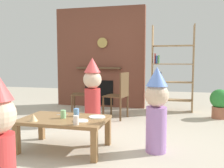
% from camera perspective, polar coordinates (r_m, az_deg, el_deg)
% --- Properties ---
extents(ground_plane, '(12.00, 12.00, 0.00)m').
position_cam_1_polar(ground_plane, '(3.57, -3.99, -12.93)').
color(ground_plane, '#BCB29E').
extents(brick_fireplace_feature, '(2.20, 0.28, 2.40)m').
position_cam_1_polar(brick_fireplace_feature, '(6.08, -2.76, 6.04)').
color(brick_fireplace_feature, brown).
rests_on(brick_fireplace_feature, ground_plane).
extents(bookshelf, '(0.90, 0.28, 1.90)m').
position_cam_1_polar(bookshelf, '(5.63, 13.08, 2.69)').
color(bookshelf, '#9E7A51').
rests_on(bookshelf, ground_plane).
extents(coffee_table, '(1.07, 0.67, 0.40)m').
position_cam_1_polar(coffee_table, '(3.21, -10.96, -8.79)').
color(coffee_table, olive).
rests_on(coffee_table, ground_plane).
extents(paper_cup_near_left, '(0.07, 0.07, 0.10)m').
position_cam_1_polar(paper_cup_near_left, '(3.27, -8.24, -6.50)').
color(paper_cup_near_left, '#669EE0').
rests_on(paper_cup_near_left, coffee_table).
extents(paper_cup_near_right, '(0.07, 0.07, 0.10)m').
position_cam_1_polar(paper_cup_near_right, '(3.19, -11.21, -6.84)').
color(paper_cup_near_right, '#8CD18C').
rests_on(paper_cup_near_right, coffee_table).
extents(paper_cup_center, '(0.06, 0.06, 0.11)m').
position_cam_1_polar(paper_cup_center, '(2.84, -8.28, -8.29)').
color(paper_cup_center, silver).
rests_on(paper_cup_center, coffee_table).
extents(paper_plate_front, '(0.18, 0.18, 0.01)m').
position_cam_1_polar(paper_plate_front, '(3.00, -7.24, -8.44)').
color(paper_plate_front, white).
rests_on(paper_plate_front, coffee_table).
extents(paper_plate_rear, '(0.21, 0.21, 0.01)m').
position_cam_1_polar(paper_plate_rear, '(3.19, -3.46, -7.58)').
color(paper_plate_rear, white).
rests_on(paper_plate_rear, coffee_table).
extents(birthday_cake_slice, '(0.10, 0.10, 0.08)m').
position_cam_1_polar(birthday_cake_slice, '(3.12, -17.69, -7.42)').
color(birthday_cake_slice, '#EAC68C').
rests_on(birthday_cake_slice, coffee_table).
extents(table_fork, '(0.14, 0.07, 0.01)m').
position_cam_1_polar(table_fork, '(3.39, -11.44, -6.96)').
color(table_fork, silver).
rests_on(table_fork, coffee_table).
extents(child_in_pink, '(0.29, 0.29, 1.05)m').
position_cam_1_polar(child_in_pink, '(3.06, 10.25, -5.37)').
color(child_in_pink, '#B27FCC').
rests_on(child_in_pink, ground_plane).
extents(child_by_the_chairs, '(0.33, 0.33, 1.18)m').
position_cam_1_polar(child_by_the_chairs, '(4.39, -4.55, -1.16)').
color(child_by_the_chairs, '#D13838').
rests_on(child_by_the_chairs, ground_plane).
extents(dining_chair_left, '(0.49, 0.49, 0.90)m').
position_cam_1_polar(dining_chair_left, '(5.06, -5.96, -1.57)').
color(dining_chair_left, brown).
rests_on(dining_chair_left, ground_plane).
extents(dining_chair_middle, '(0.47, 0.47, 0.90)m').
position_cam_1_polar(dining_chair_middle, '(4.76, 1.85, -2.00)').
color(dining_chair_middle, brown).
rests_on(dining_chair_middle, ground_plane).
extents(potted_plant_tall, '(0.37, 0.37, 0.57)m').
position_cam_1_polar(potted_plant_tall, '(5.25, 23.63, -3.90)').
color(potted_plant_tall, '#9E5B42').
rests_on(potted_plant_tall, ground_plane).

